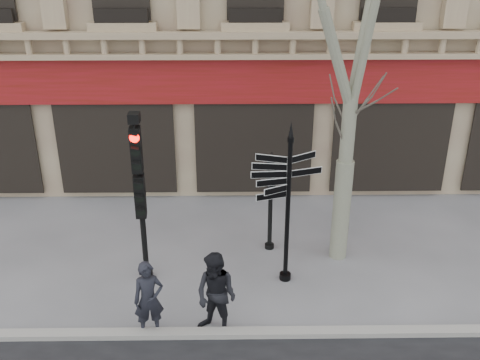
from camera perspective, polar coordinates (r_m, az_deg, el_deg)
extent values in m
plane|color=slate|center=(12.04, 2.28, -11.93)|extent=(80.00, 80.00, 0.00)
cube|color=#989590|center=(10.90, 2.67, -15.98)|extent=(80.00, 0.25, 0.12)
cube|color=maroon|center=(15.05, 1.56, 10.62)|extent=(28.00, 0.25, 1.30)
cube|color=#967D61|center=(14.63, 1.63, 14.12)|extent=(28.00, 0.35, 0.74)
cylinder|color=black|center=(11.66, 5.10, -3.65)|extent=(0.10, 0.10, 3.34)
cylinder|color=black|center=(12.47, 4.83, -10.18)|extent=(0.26, 0.26, 0.15)
cone|color=black|center=(10.91, 5.47, 5.39)|extent=(0.11, 0.11, 0.33)
cylinder|color=black|center=(11.87, -10.47, -2.79)|extent=(0.12, 0.12, 3.60)
cylinder|color=black|center=(12.72, -9.89, -9.76)|extent=(0.27, 0.27, 0.14)
cube|color=black|center=(11.74, -10.57, -1.55)|extent=(0.45, 0.34, 0.98)
cube|color=black|center=(11.34, -10.97, 3.28)|extent=(0.45, 0.34, 0.98)
sphere|color=#FF0C05|center=(11.25, -11.07, 4.53)|extent=(0.21, 0.21, 0.21)
cube|color=black|center=(11.13, -11.24, 6.53)|extent=(0.25, 0.30, 0.21)
cylinder|color=black|center=(13.07, 3.26, -2.70)|extent=(0.12, 0.12, 2.42)
cylinder|color=black|center=(13.61, 3.15, -7.00)|extent=(0.25, 0.25, 0.14)
cube|color=black|center=(12.75, 3.34, 0.31)|extent=(0.43, 0.32, 0.92)
cylinder|color=gray|center=(12.91, 10.75, -3.20)|extent=(0.41, 0.41, 2.52)
cylinder|color=gray|center=(12.17, 11.44, 4.99)|extent=(0.32, 0.32, 1.60)
imported|color=black|center=(10.64, -9.71, -12.44)|extent=(0.66, 0.53, 1.60)
imported|color=black|center=(10.46, -2.54, -12.18)|extent=(1.09, 1.02, 1.78)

